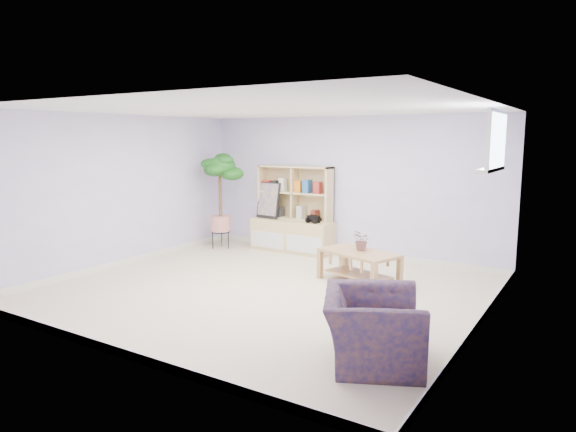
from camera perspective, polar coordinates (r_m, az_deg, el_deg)
The scene contains 14 objects.
floor at distance 7.00m, azimuth -2.51°, elevation -8.21°, with size 5.50×5.00×0.01m, color beige.
ceiling at distance 6.71m, azimuth -2.65°, elevation 11.81°, with size 5.50×5.00×0.01m, color white.
walls at distance 6.75m, azimuth -2.58°, elevation 1.59°, with size 5.51×5.01×2.40m.
baseboard at distance 6.98m, azimuth -2.51°, elevation -7.82°, with size 5.50×5.00×0.10m, color white, non-canonical shape.
window at distance 6.21m, azimuth 22.26°, elevation 7.75°, with size 0.10×0.98×0.68m, color silver, non-canonical shape.
window_sill at distance 6.23m, azimuth 21.55°, elevation 4.84°, with size 0.14×1.00×0.04m, color white.
storage_unit at distance 9.18m, azimuth 0.47°, elevation 0.76°, with size 1.54×0.52×1.54m, color tan, non-canonical shape.
poster at distance 9.37m, azimuth -2.18°, elevation 1.75°, with size 0.47×0.11×0.66m, color gold, non-canonical shape.
toy_truck at distance 8.87m, azimuth 2.86°, elevation -0.29°, with size 0.28×0.19×0.15m, color black, non-canonical shape.
coffee_table at distance 7.35m, azimuth 7.86°, elevation -5.64°, with size 1.10×0.60×0.45m, color #B2884A, non-canonical shape.
table_plant at distance 7.33m, azimuth 8.20°, elevation -2.70°, with size 0.26×0.23×0.29m, color #155518.
floor_tree at distance 9.52m, azimuth -7.55°, elevation 1.64°, with size 0.65×0.65×1.76m, color #194417, non-canonical shape.
armchair at distance 4.82m, azimuth 9.36°, elevation -11.65°, with size 0.99×0.86×0.74m, color #121653.
sill_plant at distance 6.34m, azimuth 21.84°, elevation 6.26°, with size 0.15×0.12×0.26m, color #194417.
Camera 1 is at (3.80, -5.52, 2.03)m, focal length 32.00 mm.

